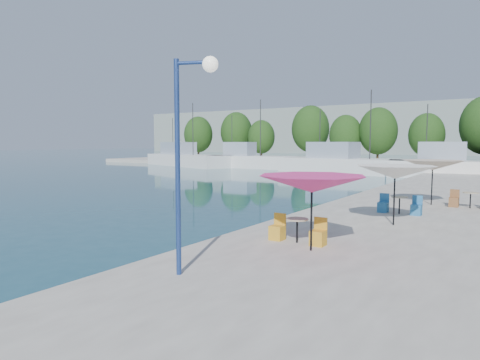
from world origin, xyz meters
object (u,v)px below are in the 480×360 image
Objects in this scene: trawler_03 at (351,165)px; trawler_04 at (461,168)px; umbrella_pink at (312,184)px; street_lamp at (190,126)px; umbrella_white at (395,172)px; trawler_01 at (186,159)px; umbrella_cream at (433,165)px; trawler_02 at (250,161)px.

trawler_03 is 1.21× the size of trawler_04.
street_lamp is at bearing -110.76° from umbrella_pink.
trawler_04 is 33.29m from umbrella_white.
trawler_01 is 27.88m from trawler_03.
umbrella_pink is at bearing -101.07° from umbrella_white.
umbrella_white is (13.18, -33.72, 1.54)m from trawler_03.
umbrella_pink is 1.04× the size of umbrella_white.
umbrella_pink is 1.05× the size of umbrella_cream.
street_lamp is at bearing -30.12° from trawler_01.
trawler_02 is 41.88m from umbrella_cream.
umbrella_cream is at bearing 59.01° from street_lamp.
trawler_04 is (11.94, -0.49, 0.00)m from trawler_03.
trawler_02 is (11.86, 0.46, 0.00)m from trawler_01.
street_lamp is (10.76, -42.67, 3.02)m from trawler_03.
trawler_03 reaches higher than umbrella_cream.
trawler_02 reaches higher than umbrella_pink.
umbrella_white reaches higher than umbrella_cream.
street_lamp is (26.69, -45.28, 3.02)m from trawler_02.
trawler_01 reaches higher than umbrella_cream.
trawler_04 is 3.09× the size of street_lamp.
trawler_04 reaches higher than umbrella_cream.
umbrella_pink is at bearing 48.10° from street_lamp.
street_lamp is (-1.19, -42.18, 3.02)m from trawler_04.
trawler_02 is 4.68× the size of umbrella_cream.
trawler_04 is at bearing 92.14° from umbrella_white.
trawler_04 is at bearing 67.25° from street_lamp.
trawler_02 is 4.66× the size of umbrella_white.
umbrella_cream is (1.29, 11.80, 0.05)m from umbrella_pink.
umbrella_cream is (0.26, 6.52, -0.02)m from umbrella_white.
trawler_02 is at bearing 128.71° from umbrella_white.
trawler_02 is 52.65m from street_lamp.
street_lamp reaches higher than umbrella_pink.
trawler_02 is 4.47× the size of umbrella_pink.
umbrella_white is at bearing -96.16° from trawler_04.
trawler_04 is 5.19× the size of umbrella_white.
street_lamp is at bearing -99.90° from trawler_04.
trawler_03 reaches higher than umbrella_white.
street_lamp reaches higher than umbrella_cream.
umbrella_white is at bearing 78.93° from umbrella_pink.
umbrella_white is (29.12, -36.33, 1.53)m from trawler_02.
trawler_01 is 1.01× the size of trawler_03.
street_lamp is at bearing -71.41° from trawler_03.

